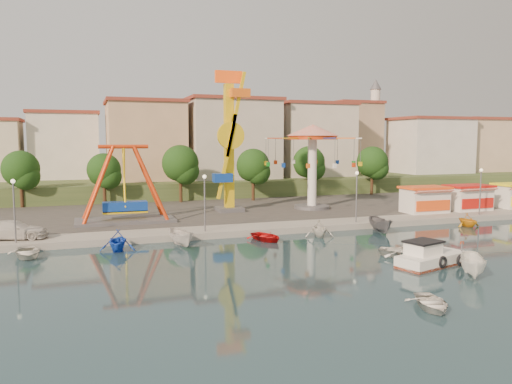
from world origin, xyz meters
name	(u,v)px	position (x,y,z in m)	size (l,w,h in m)	color
ground	(351,263)	(0.00, 0.00, 0.00)	(200.00, 200.00, 0.00)	#142D38
quay_deck	(187,187)	(0.00, 62.00, 0.30)	(200.00, 100.00, 0.60)	#9E998E
asphalt_pad	(235,205)	(0.00, 30.00, 0.60)	(90.00, 28.00, 0.01)	#4C4944
hill_terrace	(182,178)	(0.00, 67.00, 1.50)	(200.00, 60.00, 3.00)	#384C26
pirate_ship_ride	(124,185)	(-14.57, 21.14, 4.39)	(10.00, 5.00, 8.00)	#59595E
kamikaze_tower	(230,144)	(-2.07, 24.78, 8.60)	(3.78, 3.10, 16.50)	#59595E
wave_swinger	(312,147)	(8.17, 23.96, 8.20)	(11.60, 11.60, 10.40)	#59595E
booth_left	(425,199)	(19.18, 16.49, 2.16)	(5.40, 3.78, 3.08)	white
booth_mid	(469,197)	(25.56, 16.49, 2.16)	(5.40, 3.78, 3.08)	white
lamp_post_0	(14,213)	(-24.00, 13.00, 3.10)	(0.14, 0.14, 5.00)	#59595E
lamp_post_1	(205,205)	(-8.00, 13.00, 3.10)	(0.14, 0.14, 5.00)	#59595E
lamp_post_2	(356,198)	(8.00, 13.00, 3.10)	(0.14, 0.14, 5.00)	#59595E
lamp_post_3	(480,193)	(24.00, 13.00, 3.10)	(0.14, 0.14, 5.00)	#59595E
tree_0	(21,169)	(-26.00, 36.98, 5.47)	(4.60, 4.60, 7.19)	#382314
tree_1	(104,170)	(-16.00, 36.24, 5.20)	(4.35, 4.35, 6.80)	#382314
tree_2	(180,163)	(-6.00, 35.81, 5.92)	(5.02, 5.02, 7.85)	#382314
tree_3	(253,165)	(4.00, 34.36, 5.55)	(4.68, 4.68, 7.32)	#382314
tree_4	(309,162)	(14.00, 37.35, 5.75)	(4.86, 4.86, 7.60)	#382314
tree_5	(372,162)	(24.00, 35.54, 5.71)	(4.83, 4.83, 7.54)	#382314
building_1	(64,152)	(-21.33, 51.38, 7.32)	(12.33, 9.01, 8.63)	silver
building_2	(149,143)	(-8.19, 51.96, 8.62)	(11.95, 9.28, 11.23)	tan
building_3	(235,149)	(5.60, 48.80, 7.60)	(12.59, 10.50, 9.20)	beige
building_4	(300,148)	(19.07, 52.20, 7.62)	(10.75, 9.23, 9.24)	beige
building_5	(368,143)	(32.37, 50.33, 8.61)	(12.77, 10.96, 11.21)	tan
building_6	(426,140)	(44.15, 48.77, 9.18)	(8.23, 8.98, 12.36)	silver
building_7	(457,149)	(56.03, 53.70, 7.38)	(11.59, 10.93, 8.76)	beige
minaret	(375,123)	(36.00, 54.00, 12.55)	(2.80, 2.80, 18.00)	silver
cabin_motorboat	(430,258)	(4.95, -2.59, 0.54)	(6.12, 3.71, 2.02)	white
rowboat_a	(405,252)	(4.90, 0.26, 0.42)	(2.88, 4.04, 0.84)	silver
rowboat_b	(431,303)	(-1.10, -10.37, 0.33)	(2.27, 3.18, 0.66)	silver
skiff	(473,266)	(5.63, -6.08, 0.77)	(1.50, 3.99, 1.54)	white
van	(14,230)	(-24.35, 14.72, 1.40)	(2.24, 5.51, 1.60)	silver
moored_boat_0	(27,252)	(-22.87, 9.80, 0.40)	(2.73, 3.83, 0.79)	silver
moored_boat_1	(118,240)	(-16.06, 9.80, 0.88)	(2.88, 3.33, 1.76)	blue
moored_boat_2	(181,238)	(-10.82, 9.80, 0.75)	(1.47, 3.90, 1.51)	silver
moored_boat_3	(266,236)	(-3.09, 9.80, 0.38)	(2.65, 3.71, 0.77)	red
moored_boat_4	(319,228)	(2.19, 9.80, 0.82)	(2.69, 3.11, 1.64)	silver
moored_boat_5	(381,225)	(8.88, 9.80, 0.78)	(1.51, 4.02, 1.55)	#58585D
moored_boat_7	(468,220)	(19.48, 9.80, 0.72)	(2.37, 2.75, 1.45)	orange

